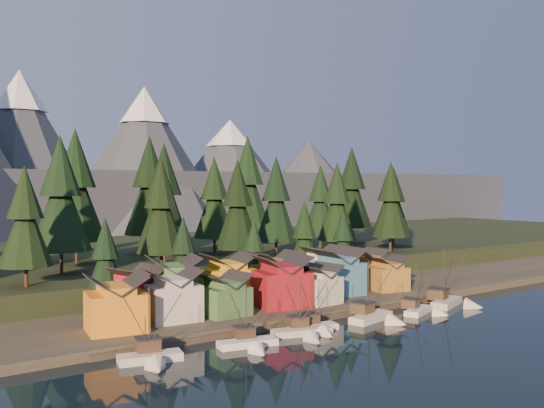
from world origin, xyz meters
TOP-DOWN VIEW (x-y plane):
  - ground at (0.00, 0.00)m, footprint 500.00×500.00m
  - shore_strip at (0.00, 40.00)m, footprint 400.00×50.00m
  - hillside at (0.00, 90.00)m, footprint 420.00×100.00m
  - dock at (0.00, 16.50)m, footprint 80.00×4.00m
  - mountain_ridge at (-4.20, 213.59)m, footprint 560.00×190.00m
  - boat_0 at (-33.11, 9.08)m, footprint 9.53×10.12m
  - boat_1 at (-17.74, 7.57)m, footprint 9.82×10.35m
  - boat_2 at (-6.74, 8.12)m, footprint 10.62×11.09m
  - boat_3 at (-3.23, 9.31)m, footprint 9.01×9.54m
  - boat_4 at (10.39, 8.74)m, footprint 10.68×11.23m
  - boat_5 at (22.18, 8.03)m, footprint 8.81×9.32m
  - boat_6 at (32.69, 9.35)m, footprint 10.86×11.48m
  - house_front_0 at (-32.38, 23.80)m, footprint 10.24×9.85m
  - house_front_1 at (-21.79, 25.41)m, footprint 9.35×9.05m
  - house_front_2 at (-12.49, 23.65)m, footprint 7.91×7.97m
  - house_front_3 at (0.37, 23.78)m, footprint 11.26×10.93m
  - house_front_4 at (7.91, 22.26)m, footprint 7.94×8.48m
  - house_front_5 at (17.04, 26.37)m, footprint 9.75×8.96m
  - house_front_6 at (29.57, 24.10)m, footprint 8.71×8.39m
  - house_back_0 at (-25.53, 31.88)m, footprint 9.65×9.41m
  - house_back_1 at (-18.27, 31.96)m, footprint 10.92×11.00m
  - house_back_2 at (-5.78, 33.21)m, footprint 9.90×9.26m
  - house_back_3 at (6.35, 33.47)m, footprint 9.55×8.65m
  - house_back_4 at (19.26, 32.95)m, footprint 9.08×8.76m
  - house_back_5 at (30.89, 31.89)m, footprint 7.23×7.32m
  - tree_hill_2 at (-40.00, 48.00)m, footprint 9.57×9.57m
  - tree_hill_3 at (-30.00, 60.00)m, footprint 12.46×12.46m
  - tree_hill_4 at (-22.00, 75.00)m, footprint 13.69×13.69m
  - tree_hill_5 at (-12.00, 50.00)m, footprint 10.47×10.47m
  - tree_hill_6 at (-4.00, 65.00)m, footprint 12.29×12.29m
  - tree_hill_7 at (6.00, 48.00)m, footprint 10.50×10.50m
  - tree_hill_8 at (14.00, 72.00)m, footprint 11.19×11.19m
  - tree_hill_9 at (22.00, 55.00)m, footprint 11.08×11.08m
  - tree_hill_10 at (30.00, 80.00)m, footprint 14.12×14.12m
  - tree_hill_11 at (38.00, 50.00)m, footprint 10.45×10.45m
  - tree_hill_12 at (46.00, 66.00)m, footprint 10.42×10.42m
  - tree_hill_13 at (56.00, 48.00)m, footprint 10.72×10.72m
  - tree_hill_14 at (64.00, 72.00)m, footprint 13.02×13.02m
  - tree_hill_15 at (0.00, 82.00)m, footprint 13.61×13.61m
  - tree_hill_17 at (68.00, 58.00)m, footprint 10.22×10.22m
  - tree_shore_0 at (-28.00, 40.00)m, footprint 7.38×7.38m
  - tree_shore_1 at (-12.00, 40.00)m, footprint 7.24×7.24m
  - tree_shore_2 at (5.00, 40.00)m, footprint 6.76×6.76m
  - tree_shore_3 at (19.00, 40.00)m, footprint 8.35×8.35m
  - tree_shore_4 at (31.00, 40.00)m, footprint 7.38×7.38m

SIDE VIEW (x-z plane):
  - ground at x=0.00m, z-range 0.00..0.00m
  - dock at x=0.00m, z-range 0.00..1.00m
  - shore_strip at x=0.00m, z-range 0.00..1.50m
  - boat_2 at x=-6.74m, z-range -3.43..7.27m
  - boat_1 at x=-17.74m, z-range -3.31..7.23m
  - boat_3 at x=-3.23m, z-range -3.19..7.18m
  - boat_5 at x=22.18m, z-range -3.17..7.30m
  - boat_0 at x=-33.11m, z-range -3.47..8.05m
  - boat_4 at x=10.39m, z-range -3.76..8.47m
  - boat_6 at x=32.69m, z-range -3.89..8.90m
  - hillside at x=0.00m, z-range 0.00..6.00m
  - house_front_6 at x=29.57m, z-range 1.69..9.12m
  - house_front_2 at x=-12.49m, z-range 1.69..9.15m
  - house_front_4 at x=7.91m, z-range 1.69..9.22m
  - house_back_5 at x=30.89m, z-range 1.70..9.84m
  - house_back_0 at x=-25.53m, z-range 1.72..10.48m
  - house_front_1 at x=-21.79m, z-range 1.72..10.57m
  - house_front_0 at x=-32.38m, z-range 1.73..10.64m
  - house_back_3 at x=6.35m, z-range 1.73..10.78m
  - house_back_4 at x=19.26m, z-range 1.74..11.18m
  - house_back_2 at x=-5.78m, z-range 1.74..11.25m
  - house_front_3 at x=0.37m, z-range 1.75..11.42m
  - house_front_5 at x=17.04m, z-range 1.75..11.48m
  - house_back_1 at x=-18.27m, z-range 1.75..11.78m
  - tree_shore_2 at x=5.00m, z-range 2.22..17.97m
  - tree_shore_1 at x=-12.00m, z-range 2.28..19.14m
  - tree_shore_4 at x=31.00m, z-range 2.29..19.49m
  - tree_shore_0 at x=-28.00m, z-range 2.29..19.49m
  - tree_shore_3 at x=19.00m, z-range 2.40..21.86m
  - tree_hill_2 at x=-40.00m, z-range 7.04..29.33m
  - tree_hill_17 at x=68.00m, z-range 7.11..30.91m
  - tree_hill_12 at x=46.00m, z-range 7.13..31.41m
  - tree_hill_11 at x=38.00m, z-range 7.13..31.47m
  - tree_hill_5 at x=-12.00m, z-range 7.14..31.53m
  - tree_hill_7 at x=6.00m, z-range 7.14..31.61m
  - tree_hill_13 at x=56.00m, z-range 7.16..32.13m
  - tree_hill_9 at x=22.00m, z-range 7.20..33.03m
  - tree_hill_8 at x=14.00m, z-range 7.22..33.29m
  - tree_hill_6 at x=-4.00m, z-range 7.34..35.96m
  - tree_hill_3 at x=-30.00m, z-range 7.36..36.38m
  - tree_hill_14 at x=64.00m, z-range 7.42..37.74m
  - tree_hill_15 at x=0.00m, z-range 7.48..39.19m
  - tree_hill_4 at x=-22.00m, z-range 7.49..39.38m
  - tree_hill_10 at x=30.00m, z-range 7.54..40.44m
  - mountain_ridge at x=-4.20m, z-range -18.94..71.06m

